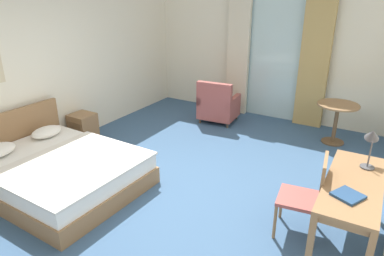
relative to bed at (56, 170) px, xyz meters
name	(u,v)px	position (x,y,z in m)	size (l,w,h in m)	color
ground	(174,193)	(1.48, 0.76, -0.30)	(5.87, 7.86, 0.10)	#38567A
wall_back	(270,50)	(1.48, 4.43, 1.17)	(5.47, 0.12, 2.84)	silver
wall_left	(35,68)	(-1.20, 0.76, 1.17)	(0.12, 7.46, 2.84)	silver
balcony_glass_door	(276,60)	(1.63, 4.35, 1.00)	(1.16, 0.02, 2.50)	silver
curtain_panel_left	(238,54)	(0.83, 4.25, 1.05)	(0.48, 0.10, 2.61)	beige
curtain_panel_right	(314,62)	(2.43, 4.25, 1.05)	(0.56, 0.10, 2.61)	tan
bed	(56,170)	(0.00, 0.00, 0.00)	(2.28, 1.81, 0.91)	olive
nightstand	(83,128)	(-0.87, 1.31, 0.01)	(0.40, 0.40, 0.52)	olive
writing_desk	(353,190)	(3.69, 0.80, 0.43)	(0.58, 1.49, 0.78)	olive
desk_chair	(309,193)	(3.27, 0.74, 0.29)	(0.52, 0.52, 0.98)	#9E4C47
desk_lamp	(372,139)	(3.75, 1.32, 0.83)	(0.17, 0.30, 0.43)	#4C4C51
closed_book	(348,195)	(3.67, 0.48, 0.54)	(0.24, 0.25, 0.03)	navy
armchair_by_window	(218,106)	(0.78, 3.45, 0.10)	(0.79, 0.75, 0.89)	#9E4C47
round_cafe_table	(337,114)	(3.07, 3.60, 0.29)	(0.72, 0.72, 0.73)	olive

